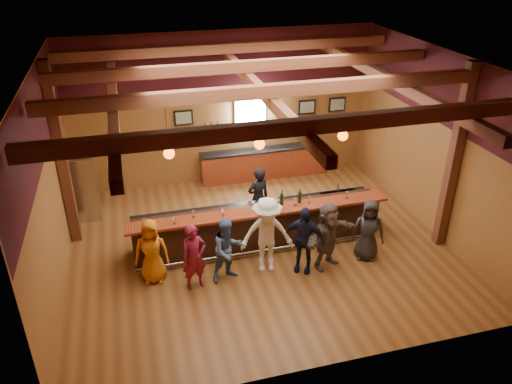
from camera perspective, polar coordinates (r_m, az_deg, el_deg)
room at (r=10.98m, az=0.33°, el=8.06°), size 9.04×9.00×4.52m
bar_counter at (r=12.23m, az=0.26°, el=-3.74°), size 6.30×1.07×1.11m
back_bar_cabinet at (r=15.58m, az=1.00°, el=3.34°), size 4.00×0.52×0.95m
window at (r=15.11m, az=-0.67°, el=8.96°), size 0.95×0.09×0.95m
framed_pictures at (r=15.31m, az=2.53°, el=9.39°), size 5.35×0.05×0.45m
wine_shelves at (r=15.19m, az=-0.60°, el=7.35°), size 3.00×0.18×0.30m
pendant_lights at (r=11.11m, az=0.40°, el=5.51°), size 4.24×0.24×1.37m
stainless_fridge at (r=13.95m, az=-19.07°, el=0.57°), size 0.70×0.70×1.80m
customer_orange at (r=11.09m, az=-11.85°, el=-6.63°), size 0.81×0.60×1.52m
customer_redvest at (r=10.75m, az=-7.08°, el=-7.40°), size 0.63×0.49×1.52m
customer_denim at (r=10.92m, az=-3.25°, el=-6.59°), size 0.86×0.75×1.51m
customer_white at (r=11.11m, az=1.25°, el=-4.94°), size 1.27×0.86×1.83m
customer_navy at (r=11.20m, az=5.44°, el=-5.42°), size 1.02×0.82×1.62m
customer_brown at (r=11.39m, az=8.18°, el=-4.95°), size 1.58×1.06×1.63m
customer_dark at (r=11.87m, az=12.71°, el=-4.26°), size 0.87×0.74×1.52m
bartender at (r=12.76m, az=0.27°, el=-0.69°), size 0.69×0.54×1.67m
ice_bucket at (r=11.68m, az=2.20°, el=-1.40°), size 0.22×0.22×0.24m
bottle_a at (r=11.84m, az=2.97°, el=-0.81°), size 0.08×0.08×0.38m
bottle_b at (r=11.97m, az=5.01°, el=-0.60°), size 0.08×0.08×0.36m
glass_a at (r=11.27m, az=-12.58°, el=-3.15°), size 0.09×0.09×0.19m
glass_b at (r=11.23m, az=-9.35°, el=-3.02°), size 0.08×0.08×0.18m
glass_c at (r=11.41m, az=-7.18°, el=-2.33°), size 0.08×0.08×0.18m
glass_d at (r=11.41m, az=-3.80°, el=-2.13°), size 0.08×0.08×0.18m
glass_e at (r=11.60m, az=-0.30°, el=-1.47°), size 0.09×0.09×0.19m
glass_f at (r=11.83m, az=4.53°, el=-0.94°), size 0.09×0.09×0.20m
glass_g at (r=11.98m, az=6.12°, el=-0.67°), size 0.08×0.08×0.18m
glass_h at (r=12.31m, az=10.38°, el=-0.14°), size 0.09×0.09×0.19m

